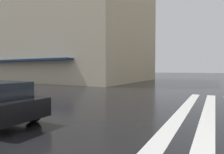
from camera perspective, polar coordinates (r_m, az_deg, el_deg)
haussmann_block_mid at (r=36.35m, az=-13.86°, el=13.73°), size 19.75×27.54×18.64m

